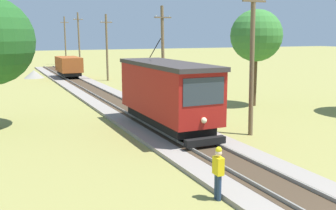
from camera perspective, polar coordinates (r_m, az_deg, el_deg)
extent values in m
cube|color=maroon|center=(21.20, -0.17, 2.15)|extent=(2.50, 8.00, 2.60)
cube|color=#383333|center=(21.04, -0.17, 5.96)|extent=(2.60, 8.32, 0.22)
cube|color=black|center=(21.48, -0.17, -2.02)|extent=(2.10, 7.04, 0.44)
cube|color=#2D3842|center=(17.59, 5.25, 1.97)|extent=(2.10, 0.03, 1.25)
cube|color=#2D3842|center=(21.70, 2.87, 3.30)|extent=(0.02, 6.72, 1.04)
sphere|color=#F4EAB2|center=(17.79, 5.25, -2.25)|extent=(0.28, 0.28, 0.28)
cylinder|color=black|center=(22.46, -1.88, 8.29)|extent=(0.05, 1.67, 1.19)
cube|color=black|center=(17.90, 5.43, -5.31)|extent=(2.00, 0.36, 0.32)
cylinder|color=black|center=(19.51, 2.56, -3.30)|extent=(1.54, 0.80, 0.80)
cylinder|color=black|center=(23.49, -2.43, -0.96)|extent=(1.54, 0.80, 0.80)
cube|color=#93471E|center=(48.35, -14.27, 5.79)|extent=(2.40, 5.20, 1.70)
cube|color=black|center=(48.44, -14.21, 4.52)|extent=(2.02, 4.78, 0.38)
cylinder|color=black|center=(46.91, -13.86, 4.35)|extent=(1.54, 0.76, 0.76)
cylinder|color=black|center=(49.97, -14.54, 4.67)|extent=(1.54, 0.76, 0.76)
cylinder|color=brown|center=(20.85, 12.14, 6.35)|extent=(0.24, 0.44, 7.90)
cube|color=brown|center=(20.88, 12.46, 14.59)|extent=(1.40, 0.10, 0.10)
cylinder|color=brown|center=(30.78, -0.75, 7.36)|extent=(0.24, 0.58, 7.47)
cube|color=brown|center=(30.77, -0.76, 12.64)|extent=(1.40, 0.10, 0.10)
cylinder|color=silver|center=(30.55, -1.73, 12.85)|extent=(0.08, 0.08, 0.10)
cylinder|color=silver|center=(31.00, 0.19, 12.81)|extent=(0.08, 0.08, 0.10)
cylinder|color=brown|center=(45.72, -8.90, 8.24)|extent=(0.24, 0.35, 7.54)
cube|color=brown|center=(45.71, -9.00, 11.82)|extent=(1.40, 0.10, 0.10)
cylinder|color=silver|center=(45.57, -9.69, 11.94)|extent=(0.08, 0.08, 0.10)
cylinder|color=silver|center=(45.87, -8.33, 11.96)|extent=(0.08, 0.08, 0.10)
cylinder|color=brown|center=(60.19, -12.84, 9.01)|extent=(0.24, 0.65, 8.47)
cube|color=brown|center=(60.22, -12.96, 12.07)|extent=(1.40, 0.10, 0.10)
cylinder|color=silver|center=(60.11, -13.49, 12.15)|extent=(0.08, 0.08, 0.10)
cylinder|color=silver|center=(60.34, -12.44, 12.18)|extent=(0.08, 0.08, 0.10)
cylinder|color=brown|center=(71.32, -14.75, 9.02)|extent=(0.24, 0.29, 8.31)
cube|color=brown|center=(71.34, -14.86, 11.55)|extent=(1.40, 0.10, 0.10)
cylinder|color=silver|center=(71.25, -15.31, 11.62)|extent=(0.08, 0.08, 0.10)
cylinder|color=silver|center=(71.44, -14.42, 11.65)|extent=(0.08, 0.08, 0.10)
cone|color=gray|center=(50.75, -18.94, 4.28)|extent=(2.42, 2.42, 0.96)
cylinder|color=navy|center=(13.07, 7.09, -11.66)|extent=(0.15, 0.15, 0.86)
cylinder|color=navy|center=(12.94, 7.45, -11.90)|extent=(0.15, 0.15, 0.86)
cube|color=yellow|center=(12.75, 7.34, -8.78)|extent=(0.25, 0.39, 0.58)
sphere|color=beige|center=(12.62, 7.39, -6.93)|extent=(0.22, 0.22, 0.22)
sphere|color=yellow|center=(12.59, 7.40, -6.50)|extent=(0.21, 0.21, 0.21)
cylinder|color=#4C3823|center=(29.86, 12.49, 3.49)|extent=(0.32, 0.32, 3.78)
sphere|color=#387A33|center=(29.66, 12.75, 9.85)|extent=(3.79, 3.79, 3.79)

